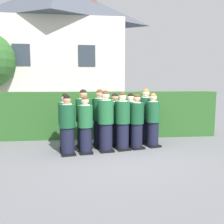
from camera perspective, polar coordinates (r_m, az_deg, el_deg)
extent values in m
plane|color=slate|center=(6.47, 0.22, -9.52)|extent=(60.00, 60.00, 0.00)
cylinder|color=black|center=(6.10, -11.08, -7.15)|extent=(0.34, 0.34, 0.72)
cube|color=black|center=(6.19, -11.01, -10.16)|extent=(0.45, 0.51, 0.05)
cylinder|color=#144728|center=(5.98, -11.22, -1.01)|extent=(0.41, 0.41, 0.60)
cylinder|color=white|center=(5.94, -11.29, 1.89)|extent=(0.25, 0.25, 0.03)
cube|color=gold|center=(6.15, -11.47, 0.33)|extent=(0.04, 0.02, 0.26)
sphere|color=tan|center=(5.94, -11.32, 3.01)|extent=(0.20, 0.20, 0.20)
sphere|color=black|center=(5.93, -11.33, 3.36)|extent=(0.19, 0.19, 0.19)
cylinder|color=black|center=(6.16, -6.67, -7.02)|extent=(0.34, 0.34, 0.70)
cube|color=black|center=(6.24, -6.62, -9.93)|extent=(0.41, 0.48, 0.05)
cylinder|color=#1E5B33|center=(6.04, -6.75, -1.09)|extent=(0.40, 0.40, 0.58)
cylinder|color=white|center=(6.00, -6.79, 1.71)|extent=(0.25, 0.25, 0.03)
cube|color=#236038|center=(6.21, -7.00, 0.21)|extent=(0.04, 0.02, 0.26)
sphere|color=beige|center=(5.99, -6.81, 2.80)|extent=(0.20, 0.20, 0.20)
sphere|color=#472D19|center=(5.99, -6.81, 3.13)|extent=(0.18, 0.18, 0.18)
cylinder|color=black|center=(6.30, -1.59, -6.34)|extent=(0.37, 0.37, 0.77)
cube|color=black|center=(6.39, -1.58, -9.49)|extent=(0.46, 0.54, 0.05)
cylinder|color=#1E5B33|center=(6.18, -1.61, 0.03)|extent=(0.44, 0.44, 0.64)
cylinder|color=white|center=(6.15, -1.62, 3.03)|extent=(0.27, 0.27, 0.03)
cube|color=navy|center=(6.36, -2.08, 1.38)|extent=(0.04, 0.02, 0.28)
sphere|color=beige|center=(6.14, -1.63, 4.18)|extent=(0.22, 0.22, 0.22)
sphere|color=#472D19|center=(6.14, -1.63, 4.54)|extent=(0.20, 0.20, 0.20)
cylinder|color=black|center=(6.46, 2.63, -6.12)|extent=(0.36, 0.36, 0.75)
cube|color=black|center=(6.54, 2.61, -9.10)|extent=(0.48, 0.54, 0.05)
cylinder|color=#19512D|center=(6.34, 2.66, -0.09)|extent=(0.42, 0.42, 0.62)
cylinder|color=white|center=(6.31, 2.68, 2.75)|extent=(0.26, 0.26, 0.03)
cube|color=#236038|center=(6.51, 1.97, 1.20)|extent=(0.04, 0.02, 0.27)
sphere|color=beige|center=(6.30, 2.68, 3.85)|extent=(0.21, 0.21, 0.21)
sphere|color=#472D19|center=(6.30, 2.69, 4.18)|extent=(0.19, 0.19, 0.19)
cube|color=white|center=(6.60, 1.73, -0.62)|extent=(0.15, 0.05, 0.20)
cylinder|color=black|center=(6.61, 6.15, -5.98)|extent=(0.34, 0.34, 0.72)
cube|color=black|center=(6.69, 6.12, -8.79)|extent=(0.47, 0.53, 0.05)
cylinder|color=#144728|center=(6.49, 6.23, -0.30)|extent=(0.41, 0.41, 0.60)
cylinder|color=white|center=(6.46, 6.26, 2.36)|extent=(0.25, 0.25, 0.03)
cube|color=#236038|center=(6.65, 5.47, 0.91)|extent=(0.04, 0.02, 0.26)
sphere|color=tan|center=(6.45, 6.27, 3.40)|extent=(0.20, 0.20, 0.20)
sphere|color=#472D19|center=(6.45, 6.28, 3.72)|extent=(0.19, 0.19, 0.19)
cylinder|color=black|center=(6.88, 10.17, -5.50)|extent=(0.35, 0.35, 0.73)
cube|color=black|center=(6.96, 10.11, -8.24)|extent=(0.48, 0.54, 0.05)
cylinder|color=#19512D|center=(6.77, 10.29, 0.02)|extent=(0.41, 0.41, 0.60)
cylinder|color=white|center=(6.74, 10.34, 2.61)|extent=(0.26, 0.26, 0.03)
cube|color=#236038|center=(6.92, 9.44, 1.19)|extent=(0.04, 0.02, 0.27)
sphere|color=beige|center=(6.73, 10.36, 3.61)|extent=(0.21, 0.21, 0.21)
sphere|color=olive|center=(6.73, 10.37, 3.92)|extent=(0.19, 0.19, 0.19)
cylinder|color=black|center=(6.56, -11.45, -6.11)|extent=(0.35, 0.35, 0.73)
cube|color=black|center=(6.65, -11.38, -8.98)|extent=(0.44, 0.51, 0.05)
cylinder|color=#1E5B33|center=(6.45, -11.59, -0.30)|extent=(0.41, 0.41, 0.61)
cylinder|color=white|center=(6.42, -11.66, 2.43)|extent=(0.26, 0.26, 0.03)
cube|color=navy|center=(6.63, -11.75, 0.94)|extent=(0.04, 0.02, 0.27)
sphere|color=beige|center=(6.41, -11.68, 3.49)|extent=(0.21, 0.21, 0.21)
sphere|color=black|center=(6.41, -11.69, 3.81)|extent=(0.19, 0.19, 0.19)
cube|color=white|center=(6.72, -11.75, -0.79)|extent=(0.15, 0.03, 0.20)
cylinder|color=black|center=(6.63, -7.09, -5.67)|extent=(0.37, 0.37, 0.78)
cube|color=black|center=(6.72, -7.04, -8.72)|extent=(0.50, 0.57, 0.05)
cylinder|color=#1E5B33|center=(6.52, -7.18, 0.48)|extent=(0.44, 0.44, 0.65)
cylinder|color=white|center=(6.49, -7.22, 3.36)|extent=(0.27, 0.27, 0.03)
cube|color=navy|center=(6.71, -7.59, 1.76)|extent=(0.04, 0.02, 0.28)
sphere|color=tan|center=(6.48, -7.24, 4.47)|extent=(0.22, 0.22, 0.22)
sphere|color=black|center=(6.48, -7.25, 4.81)|extent=(0.20, 0.20, 0.20)
cylinder|color=black|center=(6.76, -3.04, -5.39)|extent=(0.37, 0.37, 0.78)
cube|color=black|center=(6.85, -3.02, -8.39)|extent=(0.47, 0.54, 0.05)
cylinder|color=#144728|center=(6.65, -3.08, 0.64)|extent=(0.44, 0.44, 0.65)
cylinder|color=white|center=(6.62, -3.10, 3.46)|extent=(0.27, 0.27, 0.03)
cube|color=gold|center=(6.84, -3.46, 1.90)|extent=(0.04, 0.02, 0.28)
sphere|color=tan|center=(6.61, -3.10, 4.55)|extent=(0.22, 0.22, 0.22)
sphere|color=#472D19|center=(6.61, -3.11, 4.89)|extent=(0.20, 0.20, 0.20)
cylinder|color=black|center=(6.85, 0.73, -5.45)|extent=(0.35, 0.35, 0.73)
cube|color=black|center=(6.93, 0.73, -8.20)|extent=(0.46, 0.52, 0.05)
cylinder|color=#19512D|center=(6.74, 0.74, 0.08)|extent=(0.41, 0.41, 0.60)
cylinder|color=white|center=(6.71, 0.75, 2.67)|extent=(0.26, 0.26, 0.03)
cube|color=#236038|center=(6.91, 0.20, 1.25)|extent=(0.04, 0.02, 0.26)
sphere|color=tan|center=(6.70, 0.75, 3.68)|extent=(0.21, 0.21, 0.21)
sphere|color=black|center=(6.70, 0.75, 3.99)|extent=(0.19, 0.19, 0.19)
cube|color=white|center=(7.00, 0.01, -0.41)|extent=(0.15, 0.04, 0.20)
cylinder|color=black|center=(7.02, 4.65, -5.18)|extent=(0.35, 0.35, 0.73)
cube|color=black|center=(7.10, 4.62, -7.85)|extent=(0.44, 0.51, 0.05)
cylinder|color=#1E5B33|center=(6.91, 4.70, 0.19)|extent=(0.41, 0.41, 0.60)
cylinder|color=white|center=(6.89, 4.73, 2.71)|extent=(0.25, 0.25, 0.03)
cube|color=#236038|center=(7.08, 4.15, 1.33)|extent=(0.04, 0.02, 0.26)
sphere|color=beige|center=(6.88, 4.74, 3.69)|extent=(0.20, 0.20, 0.20)
sphere|color=black|center=(6.88, 4.74, 3.99)|extent=(0.19, 0.19, 0.19)
cylinder|color=black|center=(7.23, 8.39, -4.63)|extent=(0.38, 0.38, 0.79)
cube|color=black|center=(7.31, 8.34, -7.46)|extent=(0.51, 0.58, 0.05)
cylinder|color=#144728|center=(7.13, 8.49, 1.04)|extent=(0.44, 0.44, 0.65)
cylinder|color=white|center=(7.10, 8.54, 3.68)|extent=(0.28, 0.28, 0.03)
cube|color=#236038|center=(7.30, 7.68, 2.21)|extent=(0.04, 0.02, 0.29)
sphere|color=beige|center=(7.10, 8.55, 4.70)|extent=(0.22, 0.22, 0.22)
sphere|color=olive|center=(7.09, 8.56, 5.01)|extent=(0.20, 0.20, 0.20)
cube|color=white|center=(7.38, 7.39, 0.49)|extent=(0.15, 0.05, 0.20)
cube|color=#285623|center=(7.94, -1.11, -0.61)|extent=(7.59, 0.70, 1.59)
cube|color=beige|center=(14.20, -13.19, 10.23)|extent=(7.43, 3.53, 5.41)
pyramid|color=#424751|center=(14.93, -13.62, 25.02)|extent=(7.88, 3.74, 2.23)
cube|color=brown|center=(14.87, -4.94, 25.71)|extent=(0.50, 0.50, 2.01)
cube|color=#2D3842|center=(12.83, -21.91, 13.22)|extent=(0.90, 0.04, 1.10)
cube|color=#2D3842|center=(12.38, -6.37, 13.91)|extent=(0.90, 0.04, 1.10)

